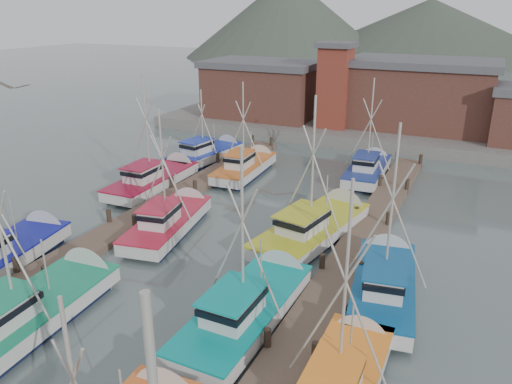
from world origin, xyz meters
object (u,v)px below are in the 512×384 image
at_px(boat_12, 247,166).
at_px(lookout_tower, 335,85).
at_px(boat_4, 32,311).
at_px(boat_8, 171,220).

bearing_deg(boat_12, lookout_tower, 76.39).
height_order(lookout_tower, boat_12, lookout_tower).
relative_size(lookout_tower, boat_4, 0.82).
height_order(lookout_tower, boat_4, lookout_tower).
bearing_deg(lookout_tower, boat_12, -100.73).
distance_m(lookout_tower, boat_12, 15.82).
distance_m(boat_4, boat_12, 22.74).
relative_size(boat_8, boat_12, 1.03).
xyz_separation_m(boat_4, boat_8, (-0.08, 10.78, -0.00)).
distance_m(boat_4, boat_8, 10.78).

